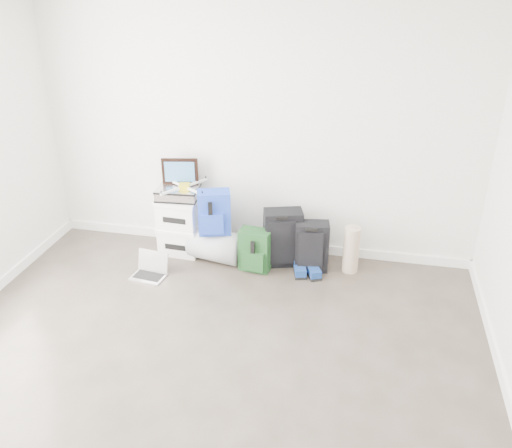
% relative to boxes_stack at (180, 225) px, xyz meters
% --- Properties ---
extents(ground, '(5.00, 5.00, 0.00)m').
position_rel_boxes_stack_xyz_m(ground, '(0.77, -2.23, -0.31)').
color(ground, '#363127').
rests_on(ground, ground).
extents(room_envelope, '(4.52, 5.02, 2.71)m').
position_rel_boxes_stack_xyz_m(room_envelope, '(0.77, -2.21, 1.41)').
color(room_envelope, white).
rests_on(room_envelope, ground).
extents(boxes_stack, '(0.45, 0.37, 0.62)m').
position_rel_boxes_stack_xyz_m(boxes_stack, '(0.00, 0.00, 0.00)').
color(boxes_stack, white).
rests_on(boxes_stack, ground).
extents(briefcase, '(0.44, 0.33, 0.12)m').
position_rel_boxes_stack_xyz_m(briefcase, '(0.00, -0.00, 0.37)').
color(briefcase, '#B2B2B7').
rests_on(briefcase, boxes_stack).
extents(painting, '(0.37, 0.09, 0.28)m').
position_rel_boxes_stack_xyz_m(painting, '(0.00, 0.10, 0.57)').
color(painting, black).
rests_on(painting, briefcase).
extents(drone, '(0.51, 0.51, 0.05)m').
position_rel_boxes_stack_xyz_m(drone, '(0.08, -0.02, 0.46)').
color(drone, gold).
rests_on(drone, briefcase).
extents(duffel_bag, '(0.60, 0.44, 0.34)m').
position_rel_boxes_stack_xyz_m(duffel_bag, '(0.42, -0.10, -0.15)').
color(duffel_bag, '#9B9EA3').
rests_on(duffel_bag, ground).
extents(blue_backpack, '(0.37, 0.32, 0.45)m').
position_rel_boxes_stack_xyz_m(blue_backpack, '(0.42, -0.13, 0.24)').
color(blue_backpack, '#1928A4').
rests_on(blue_backpack, duffel_bag).
extents(large_suitcase, '(0.43, 0.34, 0.60)m').
position_rel_boxes_stack_xyz_m(large_suitcase, '(1.11, -0.03, -0.02)').
color(large_suitcase, black).
rests_on(large_suitcase, ground).
extents(green_backpack, '(0.33, 0.26, 0.43)m').
position_rel_boxes_stack_xyz_m(green_backpack, '(0.86, -0.20, -0.10)').
color(green_backpack, '#123416').
rests_on(green_backpack, ground).
extents(carry_on, '(0.36, 0.26, 0.52)m').
position_rel_boxes_stack_xyz_m(carry_on, '(1.41, -0.09, -0.05)').
color(carry_on, black).
rests_on(carry_on, ground).
extents(shoes, '(0.33, 0.31, 0.10)m').
position_rel_boxes_stack_xyz_m(shoes, '(1.38, -0.18, -0.27)').
color(shoes, black).
rests_on(shoes, ground).
extents(rolled_rug, '(0.16, 0.16, 0.49)m').
position_rel_boxes_stack_xyz_m(rolled_rug, '(1.80, -0.03, -0.07)').
color(rolled_rug, tan).
rests_on(rolled_rug, ground).
extents(laptop, '(0.35, 0.28, 0.23)m').
position_rel_boxes_stack_xyz_m(laptop, '(-0.15, -0.53, -0.26)').
color(laptop, silver).
rests_on(laptop, ground).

